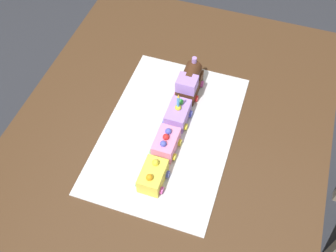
{
  "coord_description": "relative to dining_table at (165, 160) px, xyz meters",
  "views": [
    {
      "loc": [
        0.65,
        0.23,
        1.77
      ],
      "look_at": [
        -0.04,
        -0.0,
        0.77
      ],
      "focal_mm": 42.24,
      "sensor_mm": 36.0,
      "label": 1
    }
  ],
  "objects": [
    {
      "name": "cake_car_tanker_bubblegum",
      "position": [
        0.02,
        0.01,
        0.14
      ],
      "size": [
        0.1,
        0.08,
        0.07
      ],
      "color": "pink",
      "rests_on": "cake_board"
    },
    {
      "name": "cake_car_caboose_lemon",
      "position": [
        0.14,
        0.01,
        0.14
      ],
      "size": [
        0.1,
        0.08,
        0.07
      ],
      "color": "#F4E04C",
      "rests_on": "cake_board"
    },
    {
      "name": "cake_board",
      "position": [
        -0.04,
        -0.0,
        0.11
      ],
      "size": [
        0.6,
        0.4,
        0.0
      ],
      "primitive_type": "cube",
      "color": "silver",
      "rests_on": "dining_table"
    },
    {
      "name": "birthday_candle",
      "position": [
        -0.1,
        0.01,
        0.21
      ],
      "size": [
        0.01,
        0.01,
        0.05
      ],
      "color": "#4CA5E5",
      "rests_on": "cake_car_flatbed_lavender"
    },
    {
      "name": "cake_locomotive",
      "position": [
        -0.22,
        0.01,
        0.16
      ],
      "size": [
        0.14,
        0.08,
        0.12
      ],
      "color": "#472816",
      "rests_on": "cake_board"
    },
    {
      "name": "cake_car_flatbed_lavender",
      "position": [
        -0.1,
        0.01,
        0.14
      ],
      "size": [
        0.1,
        0.08,
        0.07
      ],
      "color": "#AD84E0",
      "rests_on": "cake_board"
    },
    {
      "name": "ground_plane",
      "position": [
        0.0,
        0.0,
        -0.63
      ],
      "size": [
        8.0,
        8.0,
        0.0
      ],
      "primitive_type": "plane",
      "color": "#2D3038"
    },
    {
      "name": "dining_table",
      "position": [
        0.0,
        0.0,
        0.0
      ],
      "size": [
        1.4,
        1.0,
        0.74
      ],
      "color": "#4C331E",
      "rests_on": "ground"
    }
  ]
}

